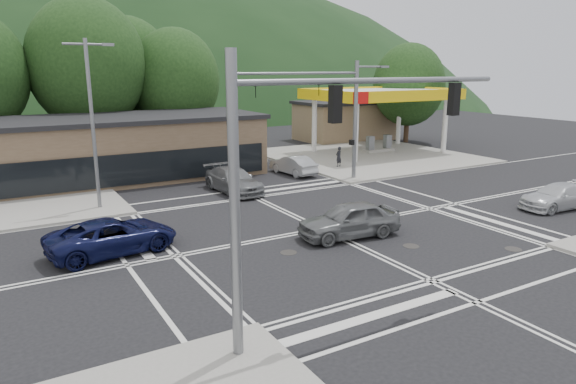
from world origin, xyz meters
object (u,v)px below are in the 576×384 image
car_queue_a (293,165)px  car_northbound (233,180)px  car_blue_west (113,236)px  car_queue_b (248,155)px  car_silver_east (558,196)px  pedestrian (339,157)px  car_grey_center (349,220)px

car_queue_a → car_northbound: car_northbound is taller
car_blue_west → car_queue_b: 20.93m
car_blue_west → car_queue_a: bearing=-63.9°
car_blue_west → car_queue_b: bearing=-49.9°
car_silver_east → pedestrian: 15.90m
car_grey_center → pedestrian: bearing=152.0°
car_grey_center → car_silver_east: 13.01m
car_silver_east → car_queue_b: car_queue_b is taller
car_blue_west → car_northbound: (8.83, 7.33, 0.02)m
car_queue_a → pedestrian: size_ratio=2.73×
car_blue_west → pedestrian: size_ratio=3.46×
car_grey_center → car_silver_east: car_grey_center is taller
car_silver_east → pedestrian: pedestrian is taller
car_grey_center → car_queue_b: car_grey_center is taller
car_queue_a → car_silver_east: bearing=111.4°
car_grey_center → car_northbound: size_ratio=0.92×
car_blue_west → car_queue_a: (14.83, 10.16, -0.05)m
car_grey_center → car_queue_b: size_ratio=1.16×
car_silver_east → car_northbound: car_northbound is taller
car_silver_east → car_queue_b: (-8.75, 20.84, 0.02)m
car_queue_a → car_queue_b: car_queue_b is taller
car_grey_center → car_queue_a: size_ratio=1.14×
car_grey_center → car_silver_east: size_ratio=1.02×
car_blue_west → car_silver_east: size_ratio=1.13×
car_queue_b → car_silver_east: bearing=109.5°
pedestrian → car_queue_a: bearing=-13.7°
car_grey_center → car_queue_a: bearing=165.5°
car_queue_a → car_blue_west: bearing=28.9°
car_queue_a → car_northbound: (-6.00, -2.82, 0.06)m
car_blue_west → car_northbound: bearing=-58.6°
car_blue_west → pedestrian: bearing=-69.9°
car_grey_center → car_queue_b: 19.40m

